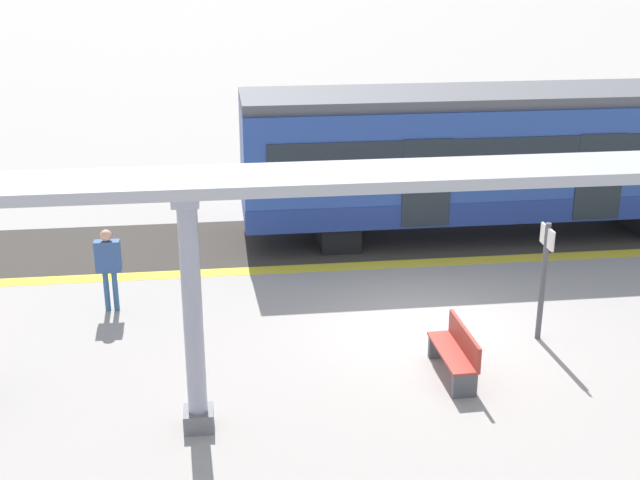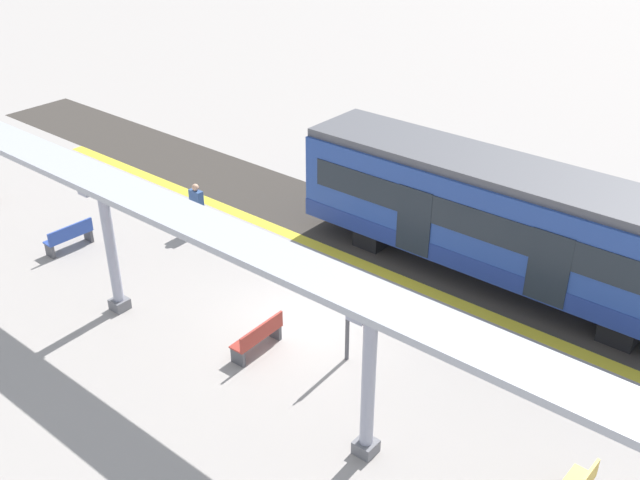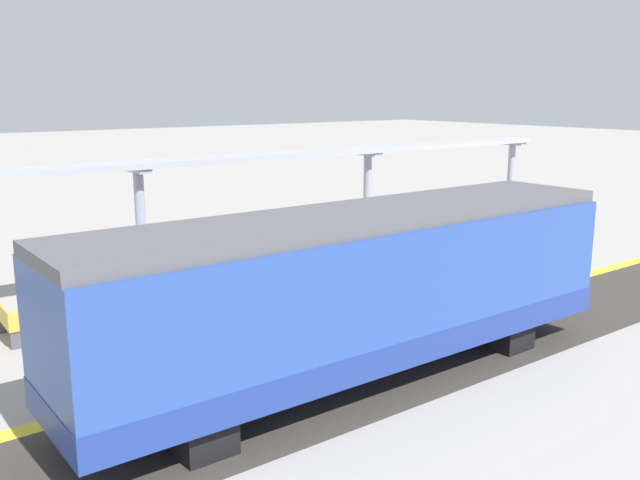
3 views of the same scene
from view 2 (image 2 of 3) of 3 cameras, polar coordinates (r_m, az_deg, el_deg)
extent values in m
plane|color=#9C9590|center=(19.42, -0.92, -6.11)|extent=(176.00, 176.00, 0.00)
cube|color=gold|center=(21.51, 4.52, -2.37)|extent=(0.45, 30.39, 0.01)
cube|color=#38332D|center=(22.83, 7.18, -0.53)|extent=(3.20, 42.39, 0.01)
cube|color=#274696|center=(20.77, 14.03, 1.69)|extent=(2.60, 12.05, 2.60)
cube|color=navy|center=(21.24, 13.70, -0.77)|extent=(2.63, 12.07, 0.55)
cube|color=#515156|center=(20.18, 14.50, 5.27)|extent=(2.39, 12.05, 0.24)
cube|color=#1E262D|center=(19.56, 12.38, 1.16)|extent=(0.03, 11.09, 0.84)
cube|color=#1E262D|center=(20.67, 7.35, 1.45)|extent=(0.04, 1.10, 2.00)
cube|color=#1E262D|center=(19.15, 17.45, -2.15)|extent=(0.04, 1.10, 2.00)
cube|color=black|center=(20.51, 23.09, -5.59)|extent=(2.21, 0.90, 0.64)
cube|color=black|center=(23.17, 5.10, 0.96)|extent=(2.21, 0.90, 0.64)
cube|color=slate|center=(20.42, -15.41, -4.85)|extent=(0.44, 0.44, 0.30)
cylinder|color=#979AAC|center=(19.51, -16.09, -0.48)|extent=(0.28, 0.28, 3.28)
cube|color=#979AAC|center=(18.77, -16.79, 4.04)|extent=(1.10, 0.36, 0.12)
cube|color=slate|center=(15.64, 3.61, -15.87)|extent=(0.44, 0.44, 0.30)
cylinder|color=#979AAC|center=(14.43, 3.83, -10.83)|extent=(0.28, 0.28, 3.28)
cube|color=#979AAC|center=(13.41, 4.06, -5.24)|extent=(1.10, 0.36, 0.12)
cube|color=#A8AAB2|center=(15.79, -8.45, 0.75)|extent=(1.20, 24.44, 0.16)
cube|color=#4C4C51|center=(15.75, 19.82, -17.30)|extent=(0.11, 0.40, 0.42)
cube|color=#2C49A1|center=(23.66, -19.11, 0.30)|extent=(1.51, 0.48, 0.04)
cube|color=#2C49A1|center=(23.41, -18.96, 0.63)|extent=(1.50, 0.10, 0.40)
cube|color=#4C4C51|center=(23.50, -20.39, -0.78)|extent=(0.11, 0.40, 0.42)
cube|color=#4C4C51|center=(24.05, -17.69, 0.40)|extent=(0.11, 0.40, 0.42)
cube|color=#9E3228|center=(18.10, -5.01, -7.49)|extent=(1.51, 0.48, 0.04)
cube|color=#9E3228|center=(17.86, -4.59, -7.15)|extent=(1.50, 0.10, 0.40)
cube|color=#4C4C51|center=(17.86, -6.44, -9.08)|extent=(0.11, 0.40, 0.42)
cube|color=#4C4C51|center=(18.63, -3.58, -7.11)|extent=(0.11, 0.40, 0.42)
cylinder|color=#4C4C51|center=(17.38, 2.17, -6.43)|extent=(0.10, 0.10, 2.20)
cube|color=silver|center=(16.90, 2.22, -4.08)|extent=(0.56, 0.04, 0.36)
cylinder|color=#305981|center=(23.67, -9.39, 1.55)|extent=(0.11, 0.11, 0.82)
cylinder|color=#305981|center=(23.79, -9.65, 1.66)|extent=(0.11, 0.11, 0.82)
cube|color=#335188|center=(23.41, -9.66, 3.16)|extent=(0.22, 0.48, 0.61)
sphere|color=tan|center=(23.24, -9.75, 4.09)|extent=(0.22, 0.22, 0.22)
camera|label=1|loc=(14.87, -53.88, -0.12)|focal=47.23mm
camera|label=3|loc=(27.51, 41.43, 10.53)|focal=38.60mm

